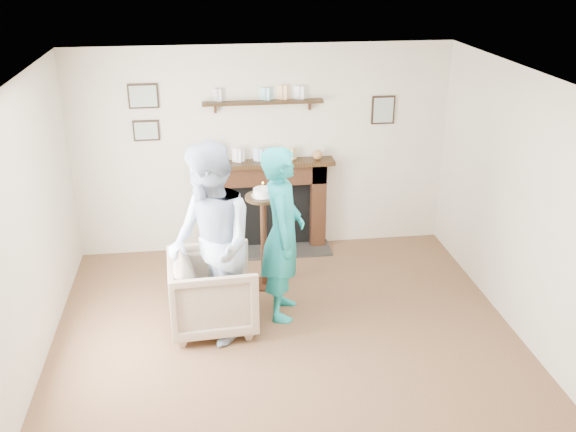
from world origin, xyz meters
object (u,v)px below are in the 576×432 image
at_px(armchair, 215,325).
at_px(woman, 283,312).
at_px(man, 215,334).
at_px(pedestal_table, 263,223).

distance_m(armchair, woman, 0.73).
bearing_deg(woman, man, 124.25).
bearing_deg(man, armchair, 162.87).
distance_m(armchair, man, 0.16).
bearing_deg(armchair, man, 177.08).
height_order(woman, pedestal_table, pedestal_table).
distance_m(armchair, pedestal_table, 1.21).
height_order(man, woman, man).
bearing_deg(armchair, woman, -81.06).
relative_size(armchair, pedestal_table, 0.68).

